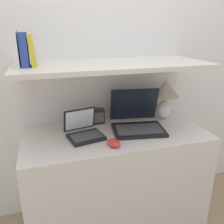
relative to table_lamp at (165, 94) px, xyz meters
name	(u,v)px	position (x,y,z in m)	size (l,w,h in m)	color
wall_back	(102,62)	(-0.43, 0.20, 0.22)	(6.00, 0.05, 2.40)	white
desk	(116,181)	(-0.43, -0.15, -0.59)	(1.23, 0.57, 0.78)	silver
back_riser	(105,137)	(-0.43, 0.16, -0.37)	(1.23, 0.04, 1.21)	white
shelf	(113,65)	(-0.43, -0.08, 0.25)	(1.23, 0.52, 0.03)	silver
table_lamp	(165,94)	(0.00, 0.00, 0.00)	(0.21, 0.21, 0.30)	white
laptop_large	(137,121)	(-0.27, -0.12, -0.14)	(0.39, 0.38, 0.27)	black
laptop_small	(84,131)	(-0.65, -0.15, -0.16)	(0.25, 0.25, 0.17)	black
computer_mouse	(114,143)	(-0.50, -0.33, -0.18)	(0.09, 0.11, 0.04)	red
router_box	(98,116)	(-0.51, 0.05, -0.15)	(0.09, 0.06, 0.11)	black
book_white	(16,49)	(-1.01, -0.08, 0.36)	(0.03, 0.15, 0.20)	silver
book_blue	(24,50)	(-0.96, -0.08, 0.35)	(0.04, 0.14, 0.19)	#284293
book_yellow	(32,50)	(-0.92, -0.08, 0.35)	(0.04, 0.14, 0.18)	gold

